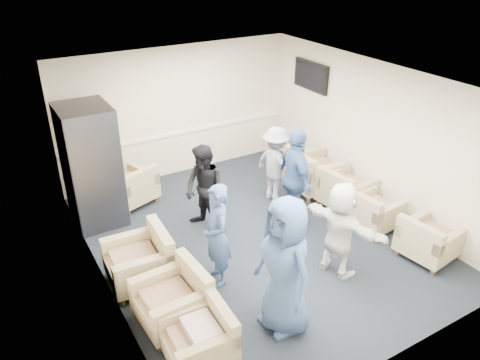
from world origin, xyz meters
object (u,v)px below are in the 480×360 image
armchair_right_midfar (344,192)px  person_front_right (340,229)px  person_back_left (205,190)px  person_mid_right (295,179)px  armchair_left_near (202,339)px  armchair_left_mid (176,300)px  vending_machine (92,166)px  person_mid_left (217,236)px  armchair_right_midnear (371,213)px  armchair_right_far (312,173)px  armchair_right_near (427,242)px  armchair_corner (132,188)px  person_back_right (276,165)px  person_front_left (285,267)px  armchair_left_far (143,262)px

armchair_right_midfar → person_front_right: 1.99m
person_back_left → person_mid_right: (1.41, -0.63, 0.11)m
armchair_left_near → armchair_left_mid: size_ratio=0.90×
vending_machine → person_mid_left: bearing=-68.2°
armchair_right_midnear → person_front_right: (-1.30, -0.61, 0.44)m
person_back_left → person_mid_left: bearing=-33.6°
armchair_right_midnear → person_front_right: 1.51m
armchair_right_far → person_front_right: (-1.28, -2.24, 0.38)m
armchair_right_near → armchair_right_midfar: size_ratio=0.93×
armchair_right_near → armchair_corner: armchair_corner is taller
person_back_right → armchair_corner: bearing=53.2°
armchair_right_midfar → person_front_left: size_ratio=0.50×
person_front_right → vending_machine: bearing=26.3°
armchair_left_far → armchair_right_midnear: bearing=84.0°
armchair_left_near → person_back_left: bearing=155.4°
person_mid_left → vending_machine: bearing=-149.1°
armchair_right_near → person_front_left: 2.85m
person_front_right → armchair_right_far: bearing=-42.4°
armchair_left_near → person_back_left: 2.88m
armchair_right_midnear → person_back_left: size_ratio=0.54×
armchair_right_midnear → armchair_corner: bearing=43.0°
armchair_left_near → person_front_right: bearing=103.7°
armchair_corner → person_mid_right: 3.13m
armchair_right_near → person_front_left: bearing=83.2°
armchair_left_far → armchair_corner: armchair_left_far is taller
armchair_corner → person_front_right: 4.09m
vending_machine → person_front_left: (1.35, -3.83, -0.12)m
armchair_left_near → armchair_left_mid: armchair_left_mid is taller
armchair_left_far → armchair_left_near: bearing=6.8°
armchair_right_far → person_back_right: person_back_right is taller
armchair_right_near → armchair_right_midnear: (-0.12, 1.08, -0.00)m
armchair_corner → person_mid_right: person_mid_right is taller
armchair_right_near → person_front_left: (-2.78, -0.04, 0.64)m
armchair_left_mid → armchair_right_midnear: size_ratio=1.05×
armchair_right_near → armchair_corner: bearing=32.7°
vending_machine → person_front_right: bearing=-50.9°
armchair_corner → armchair_left_near: bearing=63.7°
armchair_corner → vending_machine: bearing=-1.8°
armchair_left_near → armchair_right_midfar: 4.30m
armchair_left_near → armchair_corner: armchair_corner is taller
armchair_left_mid → person_front_right: 2.57m
armchair_left_near → vending_machine: vending_machine is taller
armchair_left_near → armchair_right_near: armchair_right_near is taller
armchair_right_far → armchair_right_near: bearing=-173.3°
person_mid_right → armchair_right_far: bearing=-41.5°
armchair_right_near → armchair_corner: (-3.42, 4.01, 0.02)m
vending_machine → person_mid_right: size_ratio=1.19×
armchair_right_far → armchair_right_midfar: bearing=-170.5°
armchair_left_far → person_back_right: person_back_right is taller
armchair_left_far → armchair_right_near: size_ratio=1.06×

